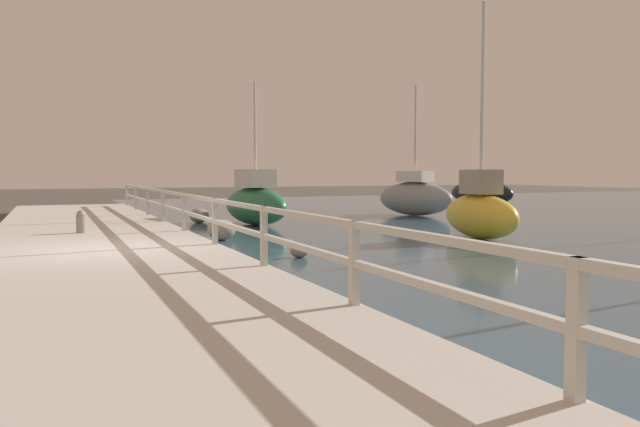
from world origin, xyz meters
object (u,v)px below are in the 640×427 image
at_px(sailboat_green, 255,203).
at_px(sailboat_gray, 415,197).
at_px(sailboat_black, 481,191).
at_px(mooring_bollard, 81,222).
at_px(sailboat_yellow, 480,211).

height_order(sailboat_green, sailboat_gray, sailboat_gray).
distance_m(sailboat_green, sailboat_black, 16.53).
xyz_separation_m(mooring_bollard, sailboat_green, (5.79, 4.10, 0.16)).
relative_size(sailboat_gray, sailboat_black, 0.70).
xyz_separation_m(mooring_bollard, sailboat_black, (20.77, 11.10, 0.19)).
height_order(sailboat_green, sailboat_yellow, sailboat_yellow).
relative_size(sailboat_yellow, sailboat_black, 0.83).
bearing_deg(sailboat_green, mooring_bollard, -156.17).
bearing_deg(sailboat_gray, sailboat_black, 14.58).
distance_m(mooring_bollard, sailboat_green, 7.10).
bearing_deg(sailboat_green, sailboat_yellow, -68.72).
bearing_deg(mooring_bollard, sailboat_black, 28.12).
xyz_separation_m(sailboat_green, sailboat_gray, (7.52, 1.79, 0.02)).
relative_size(mooring_bollard, sailboat_gray, 0.10).
relative_size(sailboat_yellow, sailboat_gray, 1.18).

